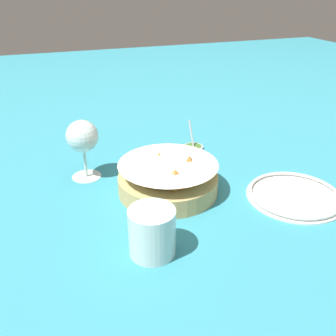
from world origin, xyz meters
TOP-DOWN VIEW (x-y plane):
  - ground_plane at (0.00, 0.00)m, footprint 4.00×4.00m
  - food_basket at (-0.03, 0.04)m, footprint 0.24×0.24m
  - sauce_cup at (0.13, -0.10)m, footprint 0.07×0.06m
  - wine_glass at (0.12, 0.21)m, footprint 0.08×0.08m
  - beer_mug at (-0.23, 0.14)m, footprint 0.13×0.09m
  - side_plate at (-0.16, -0.24)m, footprint 0.23×0.23m

SIDE VIEW (x-z plane):
  - ground_plane at x=0.00m, z-range 0.00..0.00m
  - side_plate at x=-0.16m, z-range 0.00..0.01m
  - sauce_cup at x=0.13m, z-range -0.03..0.07m
  - food_basket at x=-0.03m, z-range -0.01..0.08m
  - beer_mug at x=-0.23m, z-range 0.00..0.09m
  - wine_glass at x=0.12m, z-range 0.03..0.19m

